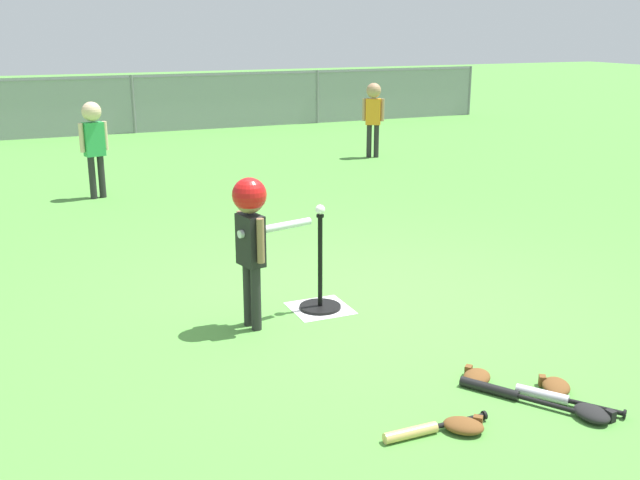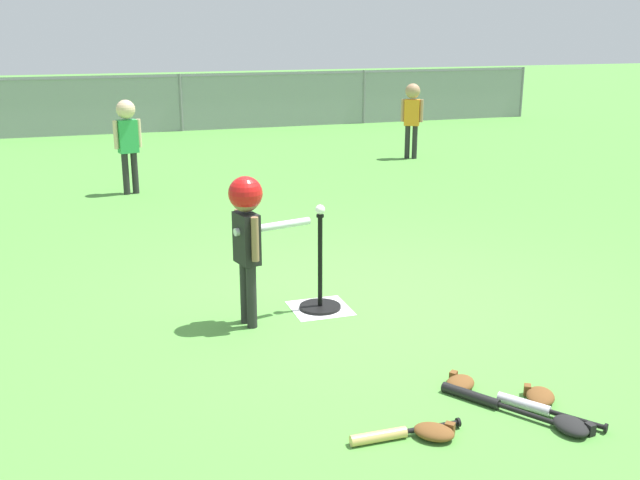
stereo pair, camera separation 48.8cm
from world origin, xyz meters
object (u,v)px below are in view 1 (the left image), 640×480
(batter_child, at_px, (251,222))
(spare_bat_black, at_px, (501,392))
(spare_bat_silver, at_px, (553,397))
(glove_tossed_aside, at_px, (556,386))
(batting_tee, at_px, (320,293))
(glove_outfield_drop, at_px, (464,425))
(fielder_deep_right, at_px, (94,137))
(glove_near_bats, at_px, (593,414))
(glove_by_plate, at_px, (477,377))
(baseball_on_tee, at_px, (320,210))
(fielder_near_left, at_px, (373,110))
(spare_bat_wood, at_px, (421,430))

(batter_child, bearing_deg, spare_bat_black, -57.47)
(spare_bat_silver, distance_m, glove_tossed_aside, 0.14)
(batting_tee, bearing_deg, spare_bat_silver, -70.79)
(glove_outfield_drop, bearing_deg, fielder_deep_right, 99.19)
(glove_near_bats, height_order, glove_outfield_drop, same)
(spare_bat_black, height_order, glove_near_bats, glove_near_bats)
(spare_bat_black, height_order, glove_tossed_aside, glove_tossed_aside)
(batter_child, relative_size, glove_by_plate, 4.06)
(baseball_on_tee, distance_m, spare_bat_silver, 2.14)
(batter_child, relative_size, fielder_near_left, 0.91)
(spare_bat_wood, xyz_separation_m, glove_near_bats, (0.96, -0.23, 0.01))
(batter_child, bearing_deg, spare_bat_silver, -54.67)
(glove_by_plate, height_order, glove_near_bats, same)
(glove_outfield_drop, bearing_deg, glove_near_bats, -13.70)
(batting_tee, bearing_deg, batter_child, -166.56)
(glove_outfield_drop, bearing_deg, spare_bat_wood, 166.01)
(spare_bat_black, distance_m, glove_outfield_drop, 0.49)
(spare_bat_wood, height_order, glove_tossed_aside, glove_tossed_aside)
(spare_bat_wood, height_order, glove_near_bats, glove_near_bats)
(spare_bat_wood, xyz_separation_m, spare_bat_black, (0.65, 0.19, 0.00))
(batter_child, xyz_separation_m, fielder_near_left, (4.07, 6.00, -0.01))
(baseball_on_tee, height_order, spare_bat_wood, baseball_on_tee)
(glove_near_bats, bearing_deg, glove_by_plate, 117.54)
(spare_bat_black, relative_size, glove_outfield_drop, 2.34)
(batter_child, height_order, glove_tossed_aside, batter_child)
(spare_bat_wood, relative_size, glove_outfield_drop, 2.33)
(baseball_on_tee, height_order, glove_near_bats, baseball_on_tee)
(fielder_near_left, height_order, spare_bat_silver, fielder_near_left)
(batting_tee, height_order, fielder_deep_right, fielder_deep_right)
(fielder_near_left, xyz_separation_m, glove_outfield_drop, (-3.49, -7.82, -0.74))
(glove_near_bats, relative_size, glove_tossed_aside, 0.86)
(baseball_on_tee, xyz_separation_m, spare_bat_black, (0.42, -1.71, -0.76))
(fielder_near_left, bearing_deg, glove_by_plate, -112.76)
(baseball_on_tee, distance_m, glove_near_bats, 2.37)
(batter_child, bearing_deg, fielder_deep_right, 95.79)
(batter_child, distance_m, spare_bat_wood, 1.94)
(glove_by_plate, bearing_deg, fielder_deep_right, 103.45)
(spare_bat_wood, bearing_deg, fielder_near_left, 64.40)
(batter_child, relative_size, glove_outfield_drop, 4.08)
(baseball_on_tee, relative_size, fielder_deep_right, 0.06)
(glove_tossed_aside, bearing_deg, glove_near_bats, -95.22)
(batting_tee, distance_m, fielder_near_left, 6.85)
(spare_bat_black, bearing_deg, batter_child, 122.53)
(batting_tee, height_order, spare_bat_black, batting_tee)
(fielder_deep_right, xyz_separation_m, glove_near_bats, (1.78, -6.72, -0.74))
(batter_child, xyz_separation_m, spare_bat_black, (1.00, -1.57, -0.75))
(glove_outfield_drop, bearing_deg, batting_tee, 89.92)
(batting_tee, xyz_separation_m, fielder_near_left, (3.48, 5.86, 0.65))
(spare_bat_wood, bearing_deg, baseball_on_tee, 82.99)
(batting_tee, relative_size, spare_bat_black, 1.19)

